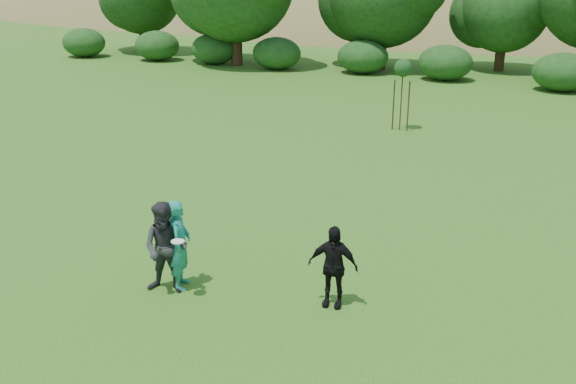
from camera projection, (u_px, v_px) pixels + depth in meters
name	position (u px, v px, depth m)	size (l,w,h in m)	color
ground	(236.00, 286.00, 13.61)	(120.00, 120.00, 0.00)	#19470C
player_teal	(179.00, 244.00, 13.26)	(0.71, 0.46, 1.94)	#1B7A67
player_grey	(166.00, 248.00, 13.07)	(0.95, 0.74, 1.96)	#29292B
player_black	(333.00, 266.00, 12.58)	(1.00, 0.42, 1.71)	black
frisbee	(178.00, 241.00, 12.65)	(0.27, 0.27, 0.04)	white
sapling	(403.00, 70.00, 25.12)	(0.70, 0.70, 2.85)	#382716
hillside	(481.00, 121.00, 77.75)	(150.00, 72.00, 52.00)	olive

